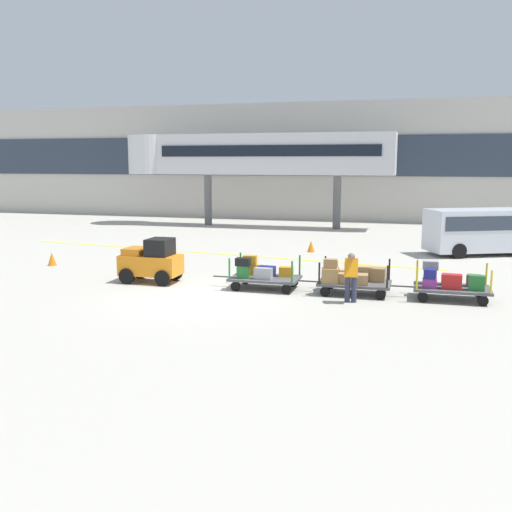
% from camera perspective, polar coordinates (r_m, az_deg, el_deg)
% --- Properties ---
extents(ground_plane, '(120.00, 120.00, 0.00)m').
position_cam_1_polar(ground_plane, '(18.78, -5.54, -3.96)').
color(ground_plane, '#B2ADA0').
extents(apron_lead_line, '(20.98, 3.23, 0.01)m').
position_cam_1_polar(apron_lead_line, '(27.42, -4.43, 0.25)').
color(apron_lead_line, yellow).
rests_on(apron_lead_line, ground_plane).
extents(terminal_building, '(63.82, 2.51, 8.43)m').
position_cam_1_polar(terminal_building, '(43.51, 7.03, 9.10)').
color(terminal_building, '#BCB7AD').
rests_on(terminal_building, ground_plane).
extents(jet_bridge, '(17.86, 3.00, 6.01)m').
position_cam_1_polar(jet_bridge, '(38.66, -1.05, 9.82)').
color(jet_bridge, silver).
rests_on(jet_bridge, ground_plane).
extents(baggage_tug, '(2.11, 1.24, 1.58)m').
position_cam_1_polar(baggage_tug, '(21.09, -10.13, -0.52)').
color(baggage_tug, orange).
rests_on(baggage_tug, ground_plane).
extents(baggage_cart_lead, '(3.01, 1.42, 1.10)m').
position_cam_1_polar(baggage_cart_lead, '(19.78, 0.52, -1.73)').
color(baggage_cart_lead, '#4C4C4F').
rests_on(baggage_cart_lead, ground_plane).
extents(baggage_cart_middle, '(3.01, 1.42, 1.18)m').
position_cam_1_polar(baggage_cart_middle, '(19.24, 9.24, -2.05)').
color(baggage_cart_middle, '#4C4C4F').
rests_on(baggage_cart_middle, ground_plane).
extents(baggage_cart_tail, '(3.01, 1.42, 1.14)m').
position_cam_1_polar(baggage_cart_tail, '(19.16, 18.40, -2.50)').
color(baggage_cart_tail, '#4C4C4F').
rests_on(baggage_cart_tail, ground_plane).
extents(baggage_handler, '(0.44, 0.46, 1.56)m').
position_cam_1_polar(baggage_handler, '(17.95, 9.25, -1.83)').
color(baggage_handler, '#2D334C').
rests_on(baggage_handler, ground_plane).
extents(shuttle_van, '(5.15, 3.75, 2.10)m').
position_cam_1_polar(shuttle_van, '(28.75, 21.02, 2.56)').
color(shuttle_van, silver).
rests_on(shuttle_van, ground_plane).
extents(safety_cone_near, '(0.36, 0.36, 0.55)m').
position_cam_1_polar(safety_cone_near, '(27.89, 5.39, 0.96)').
color(safety_cone_near, orange).
rests_on(safety_cone_near, ground_plane).
extents(safety_cone_far, '(0.36, 0.36, 0.55)m').
position_cam_1_polar(safety_cone_far, '(25.59, -19.26, -0.27)').
color(safety_cone_far, orange).
rests_on(safety_cone_far, ground_plane).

